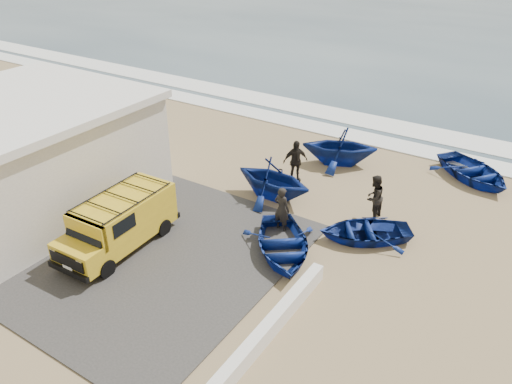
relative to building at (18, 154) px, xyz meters
The scene contains 16 objects.
ground 8.06m from the building, 14.93° to the left, with size 160.00×160.00×0.00m, color #987F58.
slab 5.90m from the building, ahead, with size 12.00×10.00×0.05m, color #413E3B.
ocean 58.52m from the building, 82.63° to the left, with size 180.00×88.00×0.01m, color #385166.
surf_line 16.02m from the building, 61.82° to the left, with size 180.00×1.60×0.06m, color white.
surf_wash 18.25m from the building, 65.56° to the left, with size 180.00×2.20×0.04m, color white.
building is the anchor object (origin of this frame).
parapet 12.68m from the building, ahead, with size 0.35×6.00×0.55m, color silver.
van 5.82m from the building, ahead, with size 1.99×4.65×1.97m.
boat_near_left 11.26m from the building, 13.10° to the left, with size 2.68×3.75×0.78m, color navy.
boat_near_right 13.96m from the building, 21.08° to the left, with size 2.40×3.37×0.70m, color navy.
boat_mid_left 10.33m from the building, 34.44° to the left, with size 2.97×3.44×1.81m, color navy.
boat_far_left 14.05m from the building, 47.75° to the left, with size 3.03×3.52×1.85m, color navy.
boat_far_right 19.55m from the building, 38.59° to the left, with size 2.79×3.91×0.81m, color navy.
fisherman_front 10.80m from the building, 20.91° to the left, with size 0.67×0.44×1.83m, color black.
fisherman_middle 14.26m from the building, 27.54° to the left, with size 0.89×0.69×1.83m, color black.
fisherman_back 11.50m from the building, 42.12° to the left, with size 1.14×0.47×1.94m, color black.
Camera 1 is at (10.37, -12.12, 10.53)m, focal length 35.00 mm.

